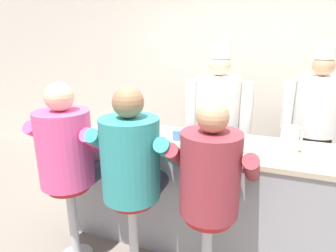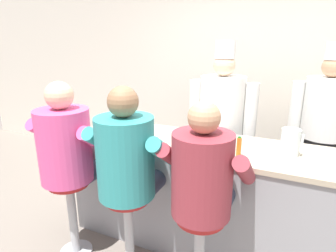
% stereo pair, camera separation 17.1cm
% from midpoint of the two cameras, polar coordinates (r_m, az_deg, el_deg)
% --- Properties ---
extents(wall_back, '(10.00, 0.06, 2.70)m').
position_cam_midpoint_polar(wall_back, '(3.89, 16.19, 9.34)').
color(wall_back, beige).
rests_on(wall_back, ground_plane).
extents(diner_counter, '(2.40, 0.69, 0.97)m').
position_cam_midpoint_polar(diner_counter, '(2.63, 8.87, -13.45)').
color(diner_counter, gray).
rests_on(diner_counter, ground_plane).
extents(ketchup_bottle_red, '(0.07, 0.07, 0.23)m').
position_cam_midpoint_polar(ketchup_bottle_red, '(2.25, 12.29, -2.25)').
color(ketchup_bottle_red, red).
rests_on(ketchup_bottle_red, diner_counter).
extents(hot_sauce_bottle_orange, '(0.04, 0.04, 0.16)m').
position_cam_midpoint_polar(hot_sauce_bottle_orange, '(2.17, 16.43, -4.14)').
color(hot_sauce_bottle_orange, orange).
rests_on(hot_sauce_bottle_orange, diner_counter).
extents(water_pitcher_clear, '(0.16, 0.14, 0.21)m').
position_cam_midpoint_polar(water_pitcher_clear, '(2.33, 25.54, -3.03)').
color(water_pitcher_clear, silver).
rests_on(water_pitcher_clear, diner_counter).
extents(breakfast_plate, '(0.26, 0.26, 0.05)m').
position_cam_midpoint_polar(breakfast_plate, '(2.57, -9.15, -1.95)').
color(breakfast_plate, white).
rests_on(breakfast_plate, diner_counter).
extents(cereal_bowl, '(0.17, 0.17, 0.06)m').
position_cam_midpoint_polar(cereal_bowl, '(2.21, 6.16, -4.52)').
color(cereal_bowl, white).
rests_on(cereal_bowl, diner_counter).
extents(coffee_mug_blue, '(0.13, 0.09, 0.09)m').
position_cam_midpoint_polar(coffee_mug_blue, '(2.46, 3.96, -1.89)').
color(coffee_mug_blue, '#4C7AB2').
rests_on(coffee_mug_blue, diner_counter).
extents(diner_seated_pink, '(0.63, 0.62, 1.52)m').
position_cam_midpoint_polar(diner_seated_pink, '(2.38, -17.62, -4.57)').
color(diner_seated_pink, '#B2B5BA').
rests_on(diner_seated_pink, ground_plane).
extents(diner_seated_teal, '(0.63, 0.62, 1.52)m').
position_cam_midpoint_polar(diner_seated_teal, '(2.06, -5.66, -7.17)').
color(diner_seated_teal, '#B2B5BA').
rests_on(diner_seated_teal, ground_plane).
extents(diner_seated_maroon, '(0.59, 0.58, 1.47)m').
position_cam_midpoint_polar(diner_seated_maroon, '(1.87, 9.84, -10.79)').
color(diner_seated_maroon, '#B2B5BA').
rests_on(diner_seated_maroon, ground_plane).
extents(cook_in_whites_near, '(0.71, 0.46, 1.82)m').
position_cam_midpoint_polar(cook_in_whites_near, '(3.01, 12.37, 0.86)').
color(cook_in_whites_near, '#232328').
rests_on(cook_in_whites_near, ground_plane).
extents(cook_in_whites_far, '(0.70, 0.45, 1.80)m').
position_cam_midpoint_polar(cook_in_whites_far, '(3.39, 30.48, 0.56)').
color(cook_in_whites_far, '#232328').
rests_on(cook_in_whites_far, ground_plane).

